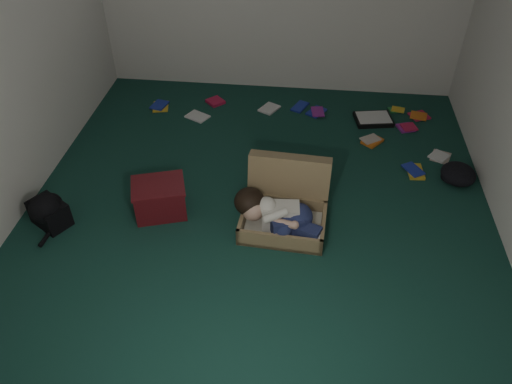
# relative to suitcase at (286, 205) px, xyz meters

# --- Properties ---
(floor) EXTENTS (4.50, 4.50, 0.00)m
(floor) POSITION_rel_suitcase_xyz_m (-0.24, 0.05, -0.15)
(floor) COLOR #143B30
(floor) RESTS_ON ground
(wall_front) EXTENTS (4.50, 0.00, 4.50)m
(wall_front) POSITION_rel_suitcase_xyz_m (-0.24, -2.20, 1.15)
(wall_front) COLOR silver
(wall_front) RESTS_ON ground
(suitcase) EXTENTS (0.73, 0.71, 0.50)m
(suitcase) POSITION_rel_suitcase_xyz_m (0.00, 0.00, 0.00)
(suitcase) COLOR #937A51
(suitcase) RESTS_ON floor
(person) EXTENTS (0.74, 0.39, 0.31)m
(person) POSITION_rel_suitcase_xyz_m (-0.06, -0.17, 0.04)
(person) COLOR silver
(person) RESTS_ON suitcase
(maroon_bin) EXTENTS (0.52, 0.46, 0.30)m
(maroon_bin) POSITION_rel_suitcase_xyz_m (-1.06, -0.04, 0.00)
(maroon_bin) COLOR #571117
(maroon_bin) RESTS_ON floor
(backpack) EXTENTS (0.50, 0.47, 0.23)m
(backpack) POSITION_rel_suitcase_xyz_m (-1.94, -0.28, -0.03)
(backpack) COLOR black
(backpack) RESTS_ON floor
(clothing_pile) EXTENTS (0.57, 0.53, 0.15)m
(clothing_pile) POSITION_rel_suitcase_xyz_m (1.46, 0.61, -0.08)
(clothing_pile) COLOR black
(clothing_pile) RESTS_ON floor
(paper_tray) EXTENTS (0.43, 0.36, 0.05)m
(paper_tray) POSITION_rel_suitcase_xyz_m (0.85, 1.64, -0.12)
(paper_tray) COLOR black
(paper_tray) RESTS_ON floor
(book_scatter) EXTENTS (3.17, 1.33, 0.02)m
(book_scatter) POSITION_rel_suitcase_xyz_m (0.34, 1.56, -0.14)
(book_scatter) COLOR gold
(book_scatter) RESTS_ON floor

